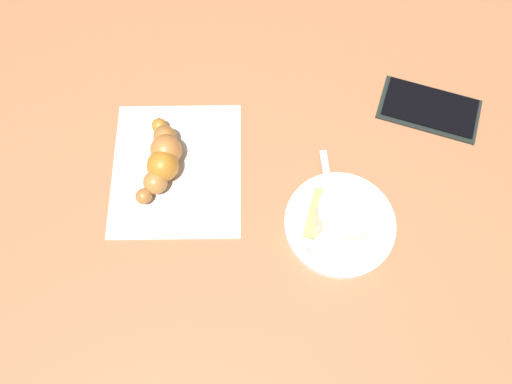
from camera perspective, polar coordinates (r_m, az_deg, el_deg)
ground_plane at (r=0.66m, az=-1.02°, el=0.81°), size 1.80×1.80×0.00m
saucer at (r=0.65m, az=9.43°, el=-3.60°), size 0.14×0.14×0.01m
espresso_cup at (r=0.61m, az=9.87°, el=-2.85°), size 0.07×0.09×0.06m
teaspoon at (r=0.64m, az=8.74°, el=-2.86°), size 0.06×0.14×0.01m
sugar_packet at (r=0.64m, az=6.79°, el=-2.41°), size 0.02×0.07×0.01m
napkin at (r=0.68m, az=-8.94°, el=2.66°), size 0.21×0.23×0.00m
croissant at (r=0.67m, az=-10.54°, el=3.76°), size 0.06×0.13×0.04m
cell_phone at (r=0.76m, az=19.02°, el=8.92°), size 0.14×0.08×0.01m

